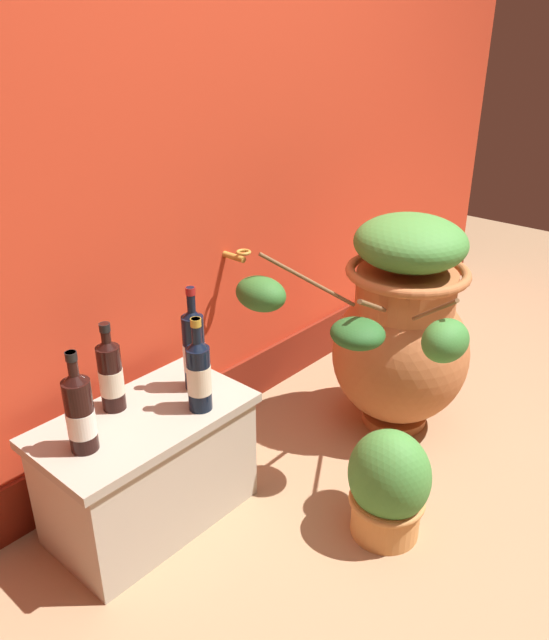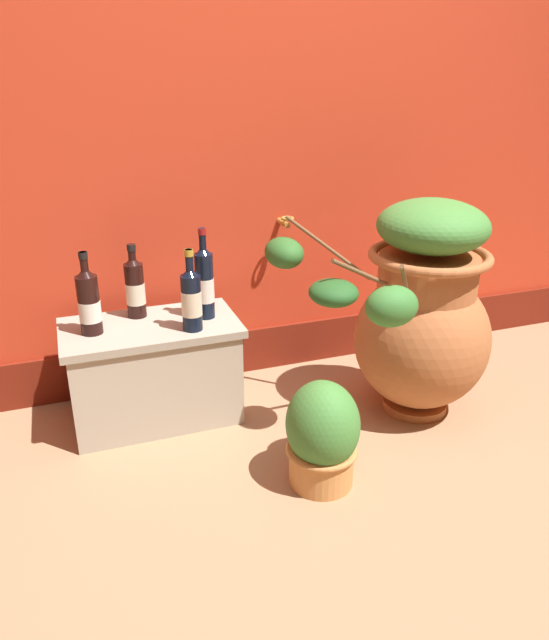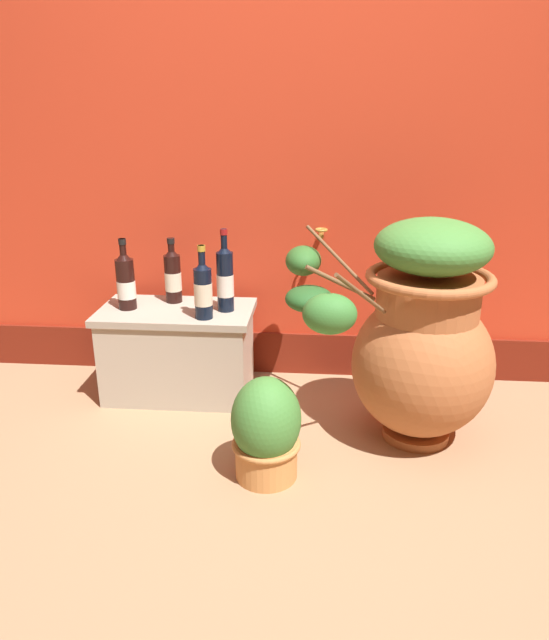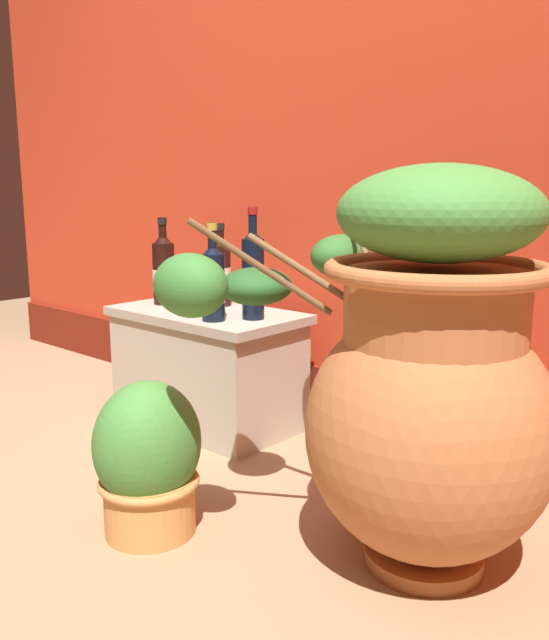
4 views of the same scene
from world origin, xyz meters
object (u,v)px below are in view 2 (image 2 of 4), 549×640
wine_bottle_left (204,282)px  wine_bottle_back (191,297)px  terracotta_urn (420,314)px  wine_bottle_middle (89,301)px  wine_bottle_right (135,286)px  potted_shrub (322,435)px

wine_bottle_left → wine_bottle_back: bearing=-126.0°
terracotta_urn → wine_bottle_middle: terracotta_urn is taller
wine_bottle_left → wine_bottle_right: wine_bottle_left is taller
wine_bottle_back → potted_shrub: bearing=-58.9°
wine_bottle_right → potted_shrub: size_ratio=0.77×
wine_bottle_right → terracotta_urn: bearing=-21.1°
wine_bottle_left → wine_bottle_middle: 0.43m
terracotta_urn → wine_bottle_left: terracotta_urn is taller
terracotta_urn → wine_bottle_right: size_ratio=2.98×
wine_bottle_left → wine_bottle_back: 0.13m
wine_bottle_right → wine_bottle_back: size_ratio=0.95×
wine_bottle_left → potted_shrub: 0.75m
wine_bottle_middle → wine_bottle_right: size_ratio=1.06×
terracotta_urn → wine_bottle_right: terracotta_urn is taller
terracotta_urn → wine_bottle_left: (-0.78, 0.30, 0.13)m
wine_bottle_back → terracotta_urn: bearing=-13.0°
wine_bottle_middle → wine_bottle_right: bearing=31.4°
wine_bottle_right → wine_bottle_middle: bearing=-148.6°
terracotta_urn → wine_bottle_left: bearing=159.0°
potted_shrub → wine_bottle_right: bearing=124.2°
wine_bottle_left → potted_shrub: (0.23, -0.61, -0.36)m
wine_bottle_back → potted_shrub: wine_bottle_back is taller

